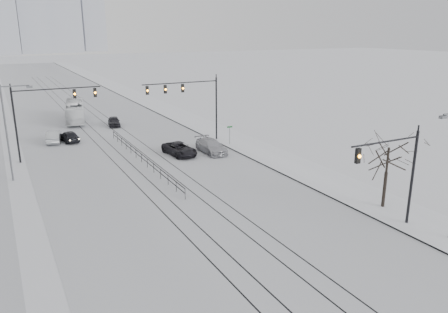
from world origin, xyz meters
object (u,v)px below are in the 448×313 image
at_px(traffic_mast_near, 398,168).
at_px(sedan_sb_inner, 69,136).
at_px(sedan_nb_front, 180,149).
at_px(box_truck, 75,112).
at_px(bare_tree, 388,154).
at_px(sedan_nb_far, 114,122).
at_px(sedan_nb_right, 211,146).
at_px(sedan_sb_outer, 54,137).

relative_size(traffic_mast_near, sedan_sb_inner, 1.67).
relative_size(sedan_nb_front, box_truck, 0.46).
bearing_deg(bare_tree, sedan_nb_far, 105.41).
distance_m(traffic_mast_near, sedan_nb_right, 24.42).
distance_m(traffic_mast_near, box_truck, 51.63).
distance_m(bare_tree, sedan_sb_inner, 38.86).
distance_m(sedan_nb_front, box_truck, 26.07).
xyz_separation_m(bare_tree, sedan_nb_right, (-4.92, 20.99, -3.72)).
height_order(sedan_nb_front, box_truck, box_truck).
bearing_deg(sedan_nb_far, sedan_nb_right, -62.01).
height_order(bare_tree, sedan_sb_inner, bare_tree).
height_order(sedan_nb_right, box_truck, box_truck).
bearing_deg(sedan_nb_right, sedan_sb_inner, 136.03).
bearing_deg(traffic_mast_near, sedan_nb_right, 95.97).
relative_size(sedan_sb_outer, sedan_nb_right, 0.87).
height_order(traffic_mast_near, bare_tree, traffic_mast_near).
relative_size(sedan_nb_far, box_truck, 0.36).
distance_m(sedan_nb_front, sedan_nb_far, 19.06).
bearing_deg(bare_tree, traffic_mast_near, -128.76).
bearing_deg(bare_tree, sedan_sb_outer, 120.50).
bearing_deg(box_truck, bare_tree, 118.02).
bearing_deg(sedan_nb_right, bare_tree, -77.37).
distance_m(sedan_sb_outer, sedan_nb_front, 17.38).
bearing_deg(box_truck, sedan_nb_far, 135.10).
bearing_deg(sedan_nb_front, traffic_mast_near, -83.22).
distance_m(sedan_nb_far, box_truck, 7.66).
bearing_deg(sedan_nb_far, box_truck, 135.79).
xyz_separation_m(sedan_nb_front, sedan_nb_far, (-2.68, 18.87, -0.02)).
bearing_deg(sedan_nb_front, sedan_nb_far, 91.00).
bearing_deg(sedan_nb_right, box_truck, 111.93).
relative_size(bare_tree, box_truck, 0.55).
bearing_deg(sedan_nb_right, traffic_mast_near, -84.59).
distance_m(sedan_nb_right, box_truck, 27.97).
distance_m(bare_tree, sedan_nb_far, 42.31).
height_order(bare_tree, box_truck, bare_tree).
xyz_separation_m(traffic_mast_near, sedan_nb_right, (-2.51, 23.99, -3.79)).
bearing_deg(sedan_sb_inner, box_truck, -112.10).
bearing_deg(sedan_sb_inner, sedan_nb_right, 127.46).
bearing_deg(sedan_nb_front, box_truck, 98.73).
relative_size(traffic_mast_near, sedan_nb_right, 1.32).
height_order(sedan_sb_outer, box_truck, box_truck).
bearing_deg(bare_tree, sedan_sb_inner, 118.73).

